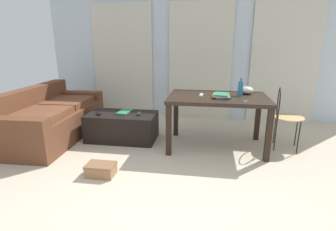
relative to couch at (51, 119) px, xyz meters
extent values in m
plane|color=beige|center=(2.27, -0.50, -0.31)|extent=(8.10, 8.10, 0.00)
cube|color=silver|center=(2.27, 1.59, 0.97)|extent=(6.02, 0.10, 2.55)
cube|color=beige|center=(0.73, 1.50, 0.80)|extent=(1.20, 0.03, 2.21)
cube|color=beige|center=(2.27, 1.50, 0.80)|extent=(1.20, 0.03, 2.21)
cube|color=beige|center=(3.81, 1.50, 0.80)|extent=(1.20, 0.03, 2.21)
cube|color=brown|center=(0.04, 0.00, -0.09)|extent=(0.99, 2.00, 0.44)
cube|color=brown|center=(-0.32, -0.01, 0.31)|extent=(0.27, 1.97, 0.35)
cube|color=brown|center=(0.01, 0.88, 0.20)|extent=(0.93, 0.23, 0.14)
cube|color=brown|center=(0.07, -0.88, 0.20)|extent=(0.93, 0.23, 0.14)
cube|color=brown|center=(0.08, 0.39, 0.18)|extent=(0.71, 0.77, 0.10)
cube|color=brown|center=(0.11, -0.39, 0.18)|extent=(0.71, 0.77, 0.10)
cube|color=black|center=(1.15, 0.08, -0.10)|extent=(1.05, 0.59, 0.42)
cube|color=black|center=(2.59, 0.01, 0.42)|extent=(1.37, 0.88, 0.05)
cube|color=black|center=(1.96, -0.38, 0.04)|extent=(0.07, 0.07, 0.70)
cube|color=black|center=(3.23, -0.38, 0.04)|extent=(0.07, 0.07, 0.70)
cube|color=black|center=(1.96, 0.40, 0.04)|extent=(0.07, 0.07, 0.70)
cube|color=black|center=(3.23, 0.40, 0.04)|extent=(0.07, 0.07, 0.70)
cylinder|color=tan|center=(3.58, 0.11, 0.16)|extent=(0.42, 0.42, 0.02)
cylinder|color=black|center=(3.70, -0.06, -0.08)|extent=(0.02, 0.02, 0.46)
cylinder|color=black|center=(3.75, 0.22, -0.08)|extent=(0.02, 0.02, 0.46)
cylinder|color=black|center=(3.41, -0.01, -0.08)|extent=(0.02, 0.02, 0.46)
cylinder|color=black|center=(3.46, 0.28, -0.08)|extent=(0.02, 0.02, 0.46)
torus|color=black|center=(3.44, 0.14, 0.36)|extent=(0.09, 0.41, 0.41)
cylinder|color=black|center=(3.40, -0.04, 0.26)|extent=(0.02, 0.02, 0.20)
cylinder|color=black|center=(3.47, 0.31, 0.26)|extent=(0.02, 0.02, 0.20)
cylinder|color=teal|center=(2.90, 0.10, 0.55)|extent=(0.07, 0.07, 0.20)
cylinder|color=teal|center=(2.90, 0.10, 0.67)|extent=(0.02, 0.02, 0.05)
ellipsoid|color=beige|center=(3.01, 0.25, 0.50)|extent=(0.19, 0.19, 0.11)
cube|color=#33519E|center=(2.64, -0.08, 0.46)|extent=(0.25, 0.28, 0.02)
cube|color=gold|center=(2.63, -0.07, 0.47)|extent=(0.24, 0.28, 0.02)
cube|color=#2D7F56|center=(2.63, -0.08, 0.49)|extent=(0.23, 0.27, 0.02)
cube|color=#B7B7B2|center=(2.36, 0.01, 0.45)|extent=(0.05, 0.17, 0.02)
cube|color=#9EA0A5|center=(2.92, -0.26, 0.45)|extent=(0.02, 0.07, 0.00)
torus|color=#3372B2|center=(2.92, -0.31, 0.45)|extent=(0.03, 0.03, 0.00)
cube|color=#9EA0A5|center=(2.94, -0.26, 0.45)|extent=(0.05, 0.07, 0.00)
torus|color=#3372B2|center=(2.91, -0.31, 0.45)|extent=(0.03, 0.03, 0.00)
cube|color=#232326|center=(1.43, 0.07, 0.12)|extent=(0.07, 0.15, 0.02)
cube|color=black|center=(0.81, 0.00, 0.12)|extent=(0.13, 0.18, 0.02)
cube|color=#2D7F56|center=(1.18, 0.15, 0.12)|extent=(0.20, 0.31, 0.02)
cube|color=#996B47|center=(1.27, -1.06, -0.25)|extent=(0.32, 0.21, 0.12)
cube|color=brown|center=(1.27, -1.06, -0.18)|extent=(0.33, 0.22, 0.02)
camera|label=1|loc=(2.45, -3.58, 1.18)|focal=27.57mm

